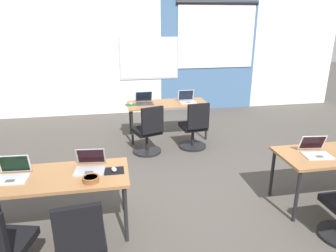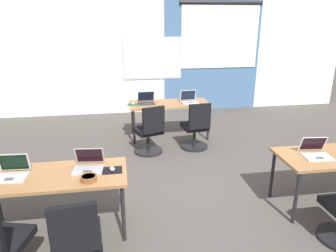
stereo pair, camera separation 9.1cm
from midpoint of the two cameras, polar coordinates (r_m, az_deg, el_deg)
The scene contains 17 objects.
ground_plane at distance 4.60m, azimuth 4.23°, elevation -11.66°, with size 24.00×24.00×0.00m.
back_wall_assembly at distance 8.14m, azimuth -2.69°, elevation 12.49°, with size 10.00×0.27×2.80m.
desk_near_left at distance 3.70m, azimuth -20.55°, elevation -9.35°, with size 1.60×0.70×0.72m.
desk_far_center at distance 6.33m, azimuth -0.53°, elevation 3.67°, with size 1.60×0.70×0.72m.
laptop_far_right at distance 6.40m, azimuth 3.08°, elevation 4.82°, with size 0.34×0.29×0.23m.
chair_far_right at distance 5.84m, azimuth 4.37°, elevation -0.66°, with size 0.52×0.56×0.92m.
laptop_far_left at distance 6.31m, azimuth -4.72°, elevation 4.56°, with size 0.34×0.33×0.22m.
mousepad_far_left at distance 6.24m, azimuth -7.17°, elevation 3.86°, with size 0.22×0.19×0.00m.
mouse_far_left at distance 6.23m, azimuth -7.18°, elevation 4.03°, with size 0.06×0.10×0.03m.
chair_far_left at distance 5.62m, azimuth -4.07°, elevation -1.47°, with size 0.56×0.61×0.92m.
laptop_near_left_inner at distance 3.68m, azimuth -14.71°, elevation -7.00°, with size 0.36×0.34×0.23m.
mousepad_near_left_inner at distance 3.61m, azimuth -10.51°, elevation -8.03°, with size 0.22×0.19×0.00m.
mouse_near_left_inner at distance 3.60m, azimuth -10.53°, elevation -7.76°, with size 0.07×0.11×0.03m.
chair_near_left_inner at distance 3.16m, azimuth -16.31°, elevation -20.47°, with size 0.52×0.56×0.92m.
laptop_near_left_end at distance 3.79m, azimuth -27.07°, elevation -7.75°, with size 0.35×0.30×0.23m.
laptop_near_right_inner at distance 4.33m, azimuth 24.76°, elevation -4.14°, with size 0.36×0.35×0.22m.
snack_bowl at distance 3.43m, azimuth -14.64°, elevation -9.27°, with size 0.18×0.18×0.06m.
Camera 1 is at (-1.07, -3.81, 2.35)m, focal length 33.44 mm.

